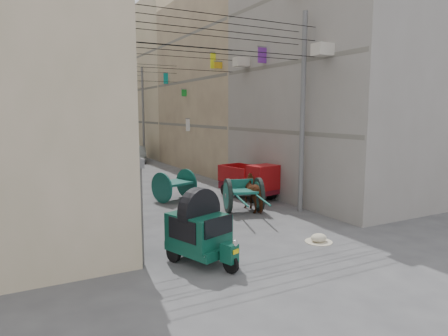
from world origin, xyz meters
TOP-DOWN VIEW (x-y plane):
  - ground at (0.00, 0.00)m, footprint 140.00×140.00m
  - building_row_right at (8.00, 34.13)m, footprint 8.00×62.00m
  - end_cap_building at (0.00, 66.00)m, footprint 22.00×10.00m
  - shutters_left at (-3.92, 10.38)m, footprint 0.18×14.40m
  - signboards at (-0.01, 21.66)m, footprint 8.22×40.52m
  - ac_units at (3.65, 7.67)m, footprint 0.70×6.55m
  - utility_poles at (0.00, 17.00)m, footprint 7.40×22.20m
  - overhead_cables at (0.00, 14.40)m, footprint 7.40×22.52m
  - auto_rickshaw at (-2.47, 2.74)m, footprint 1.73×2.31m
  - tonga_cart at (1.45, 7.00)m, footprint 2.04×3.33m
  - mini_truck at (3.13, 8.94)m, footprint 1.87×3.19m
  - second_cart at (-0.28, 10.37)m, footprint 1.98×1.87m
  - feed_sack at (1.57, 2.54)m, footprint 0.54×0.43m
  - horse at (2.04, 7.00)m, footprint 0.90×1.80m
  - distant_car_white at (-1.84, 23.00)m, footprint 2.01×3.41m
  - distant_car_grey at (2.38, 25.95)m, footprint 2.27×4.11m
  - distant_car_green at (0.48, 32.44)m, footprint 2.52×4.51m

SIDE VIEW (x-z plane):
  - ground at x=0.00m, z-range 0.00..0.00m
  - feed_sack at x=1.57m, z-range 0.00..0.27m
  - distant_car_white at x=-1.84m, z-range 0.00..1.09m
  - distant_car_green at x=0.48m, z-range 0.00..1.24m
  - distant_car_grey at x=2.38m, z-range 0.00..1.28m
  - tonga_cart at x=1.45m, z-range 0.03..1.44m
  - horse at x=2.04m, z-range 0.00..1.49m
  - second_cart at x=-0.28m, z-range 0.05..1.45m
  - mini_truck at x=3.13m, z-range -0.03..1.65m
  - auto_rickshaw at x=-2.47m, z-range 0.14..1.71m
  - shutters_left at x=-3.92m, z-range 0.06..2.93m
  - signboards at x=-0.01m, z-range 0.59..6.27m
  - utility_poles at x=0.00m, z-range 0.00..8.00m
  - building_row_right at x=8.00m, z-range -0.54..13.46m
  - end_cap_building at x=0.00m, z-range 0.00..13.00m
  - overhead_cables at x=0.00m, z-range 6.20..7.33m
  - ac_units at x=3.65m, z-range 5.76..9.11m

